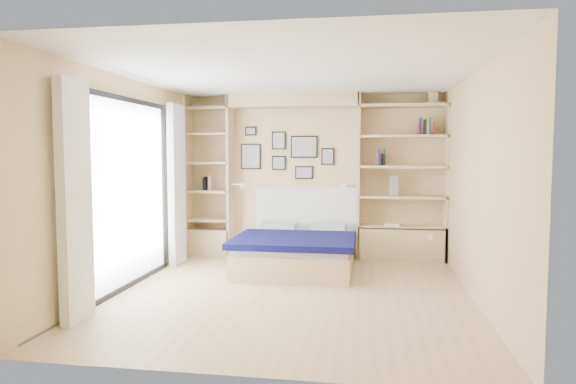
# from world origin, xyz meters

# --- Properties ---
(ground) EXTENTS (4.50, 4.50, 0.00)m
(ground) POSITION_xyz_m (0.00, 0.00, 0.00)
(ground) COLOR tan
(ground) RESTS_ON ground
(room_shell) EXTENTS (4.50, 4.50, 4.50)m
(room_shell) POSITION_xyz_m (-0.39, 1.52, 1.08)
(room_shell) COLOR #DFB685
(room_shell) RESTS_ON ground
(bed) EXTENTS (1.60, 1.96, 1.07)m
(bed) POSITION_xyz_m (-0.11, 1.27, 0.26)
(bed) COLOR #DAC384
(bed) RESTS_ON ground
(photo_gallery) EXTENTS (1.48, 0.02, 0.82)m
(photo_gallery) POSITION_xyz_m (-0.45, 2.22, 1.60)
(photo_gallery) COLOR black
(photo_gallery) RESTS_ON ground
(reading_lamps) EXTENTS (1.92, 0.12, 0.15)m
(reading_lamps) POSITION_xyz_m (-0.30, 2.00, 1.10)
(reading_lamps) COLOR silver
(reading_lamps) RESTS_ON ground
(shelf_decor) EXTENTS (3.59, 0.23, 2.03)m
(shelf_decor) POSITION_xyz_m (1.09, 2.07, 1.69)
(shelf_decor) COLOR #AC4527
(shelf_decor) RESTS_ON ground
(deck) EXTENTS (3.20, 4.00, 0.05)m
(deck) POSITION_xyz_m (-3.60, 0.00, 0.00)
(deck) COLOR #68594C
(deck) RESTS_ON ground
(deck_chair) EXTENTS (0.54, 0.76, 0.70)m
(deck_chair) POSITION_xyz_m (-3.44, 0.53, 0.33)
(deck_chair) COLOR tan
(deck_chair) RESTS_ON ground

